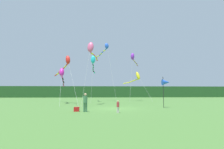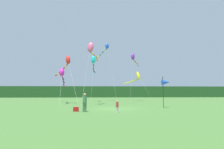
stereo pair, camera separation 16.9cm
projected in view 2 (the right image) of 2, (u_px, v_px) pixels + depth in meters
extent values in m
plane|color=#477533|center=(115.00, 109.00, 19.85)|extent=(120.00, 120.00, 0.00)
cube|color=#234C23|center=(105.00, 92.00, 64.75)|extent=(108.00, 3.57, 3.90)
cylinder|color=#3F724C|center=(84.00, 107.00, 16.46)|extent=(0.17, 0.17, 0.81)
cylinder|color=#3F724C|center=(86.00, 107.00, 16.47)|extent=(0.17, 0.17, 0.81)
cylinder|color=#3F724C|center=(85.00, 99.00, 16.54)|extent=(0.37, 0.37, 0.65)
sphere|color=tan|center=(85.00, 95.00, 16.58)|extent=(0.24, 0.24, 0.24)
cylinder|color=silver|center=(117.00, 110.00, 15.64)|extent=(0.11, 0.11, 0.52)
cylinder|color=silver|center=(118.00, 110.00, 15.65)|extent=(0.11, 0.11, 0.52)
cylinder|color=#B23338|center=(117.00, 105.00, 15.69)|extent=(0.24, 0.24, 0.41)
sphere|color=tan|center=(117.00, 101.00, 15.72)|extent=(0.15, 0.15, 0.15)
cube|color=red|center=(76.00, 109.00, 16.90)|extent=(0.48, 0.41, 0.41)
cylinder|color=black|center=(163.00, 92.00, 20.88)|extent=(0.06, 0.06, 3.60)
cone|color=blue|center=(166.00, 82.00, 21.01)|extent=(0.90, 0.70, 0.70)
cylinder|color=#B2B2B2|center=(86.00, 75.00, 23.83)|extent=(0.93, 3.09, 8.22)
ellipsoid|color=#E5598C|center=(91.00, 47.00, 25.78)|extent=(1.15, 1.21, 1.68)
cylinder|color=#E5598C|center=(91.00, 52.00, 25.95)|extent=(0.27, 0.55, 0.32)
cylinder|color=yellow|center=(92.00, 54.00, 26.39)|extent=(0.43, 0.53, 0.25)
cylinder|color=#E5598C|center=(94.00, 55.00, 26.81)|extent=(0.43, 0.57, 0.33)
cylinder|color=yellow|center=(95.00, 56.00, 27.25)|extent=(0.37, 0.54, 0.25)
cylinder|color=#E5598C|center=(96.00, 57.00, 27.70)|extent=(0.31, 0.55, 0.29)
cylinder|color=yellow|center=(97.00, 58.00, 28.17)|extent=(0.24, 0.54, 0.31)
cylinder|color=#E5598C|center=(97.00, 60.00, 28.63)|extent=(0.25, 0.56, 0.35)
cylinder|color=#B2B2B2|center=(112.00, 72.00, 34.93)|extent=(1.76, 3.42, 11.32)
ellipsoid|color=blue|center=(107.00, 46.00, 37.12)|extent=(1.13, 1.13, 1.33)
cylinder|color=blue|center=(106.00, 49.00, 37.40)|extent=(0.47, 0.80, 0.38)
cylinder|color=yellow|center=(105.00, 51.00, 38.03)|extent=(0.54, 0.78, 0.35)
cylinder|color=blue|center=(103.00, 52.00, 38.61)|extent=(0.61, 0.77, 0.42)
cylinder|color=yellow|center=(102.00, 54.00, 39.23)|extent=(0.39, 0.80, 0.36)
cylinder|color=blue|center=(100.00, 55.00, 39.88)|extent=(0.51, 0.78, 0.32)
cylinder|color=yellow|center=(99.00, 56.00, 40.45)|extent=(0.65, 0.74, 0.38)
cylinder|color=#B2B2B2|center=(132.00, 78.00, 34.70)|extent=(1.24, 3.27, 9.10)
ellipsoid|color=purple|center=(133.00, 56.00, 36.79)|extent=(1.12, 1.45, 1.62)
cylinder|color=purple|center=(133.00, 60.00, 36.97)|extent=(0.50, 0.60, 0.30)
cylinder|color=yellow|center=(134.00, 61.00, 37.45)|extent=(0.42, 0.62, 0.31)
cylinder|color=purple|center=(135.00, 62.00, 37.93)|extent=(0.49, 0.62, 0.36)
cylinder|color=yellow|center=(136.00, 63.00, 38.41)|extent=(0.45, 0.61, 0.29)
cylinder|color=purple|center=(137.00, 63.00, 38.88)|extent=(0.50, 0.60, 0.32)
cylinder|color=yellow|center=(137.00, 65.00, 39.37)|extent=(0.32, 0.64, 0.38)
cylinder|color=purple|center=(138.00, 65.00, 39.87)|extent=(0.47, 0.59, 0.26)
cylinder|color=#B2B2B2|center=(73.00, 81.00, 26.34)|extent=(2.32, 4.39, 6.96)
ellipsoid|color=red|center=(68.00, 60.00, 28.78)|extent=(1.25, 1.53, 1.72)
cylinder|color=red|center=(67.00, 64.00, 29.16)|extent=(0.58, 1.02, 0.34)
cylinder|color=yellow|center=(66.00, 66.00, 30.02)|extent=(0.60, 1.02, 0.39)
cylinder|color=red|center=(64.00, 68.00, 30.81)|extent=(0.81, 0.96, 0.52)
cylinder|color=yellow|center=(61.00, 71.00, 31.51)|extent=(0.82, 0.92, 0.41)
cylinder|color=red|center=(59.00, 72.00, 32.32)|extent=(0.47, 1.05, 0.38)
cylinder|color=yellow|center=(58.00, 74.00, 33.18)|extent=(0.70, 0.98, 0.36)
cylinder|color=red|center=(56.00, 75.00, 33.96)|extent=(0.76, 0.95, 0.38)
cylinder|color=#B2B2B2|center=(61.00, 88.00, 25.55)|extent=(0.83, 4.71, 4.91)
ellipsoid|color=#E026B2|center=(62.00, 72.00, 28.10)|extent=(0.98, 1.56, 1.66)
cylinder|color=#E026B2|center=(62.00, 77.00, 28.43)|extent=(0.23, 0.86, 0.44)
cylinder|color=black|center=(63.00, 79.00, 29.19)|extent=(0.25, 0.86, 0.44)
cylinder|color=#E026B2|center=(63.00, 80.00, 29.94)|extent=(0.38, 0.85, 0.33)
cylinder|color=black|center=(64.00, 82.00, 30.69)|extent=(0.20, 0.86, 0.46)
cylinder|color=#E026B2|center=(64.00, 83.00, 31.44)|extent=(0.43, 0.86, 0.38)
cylinder|color=black|center=(64.00, 84.00, 32.17)|extent=(0.36, 0.85, 0.31)
cylinder|color=#E026B2|center=(64.00, 85.00, 32.93)|extent=(0.26, 0.86, 0.42)
cylinder|color=#B2B2B2|center=(92.00, 80.00, 32.15)|extent=(0.25, 2.23, 7.91)
ellipsoid|color=#1EB7CC|center=(93.00, 59.00, 33.65)|extent=(0.92, 0.99, 1.66)
cylinder|color=#1EB7CC|center=(93.00, 63.00, 33.87)|extent=(0.29, 0.67, 0.34)
cylinder|color=black|center=(93.00, 65.00, 34.44)|extent=(0.26, 0.67, 0.36)
cylinder|color=#1EB7CC|center=(94.00, 66.00, 35.02)|extent=(0.22, 0.66, 0.38)
cylinder|color=black|center=(94.00, 67.00, 35.59)|extent=(0.27, 0.66, 0.33)
cylinder|color=#1EB7CC|center=(93.00, 68.00, 36.17)|extent=(0.25, 0.63, 0.26)
cylinder|color=black|center=(93.00, 69.00, 36.75)|extent=(0.20, 0.64, 0.32)
cylinder|color=#1EB7CC|center=(93.00, 70.00, 37.32)|extent=(0.25, 0.66, 0.36)
cylinder|color=black|center=(94.00, 71.00, 37.89)|extent=(0.40, 0.69, 0.37)
cylinder|color=#1EB7CC|center=(95.00, 72.00, 38.45)|extent=(0.34, 0.69, 0.39)
cylinder|color=#B2B2B2|center=(145.00, 88.00, 35.65)|extent=(2.25, 2.85, 5.22)
ellipsoid|color=yellow|center=(138.00, 76.00, 37.25)|extent=(1.34, 1.42, 1.88)
cylinder|color=yellow|center=(137.00, 79.00, 37.45)|extent=(0.58, 0.73, 0.33)
cylinder|color=yellow|center=(135.00, 80.00, 38.03)|extent=(0.50, 0.75, 0.31)
cylinder|color=yellow|center=(133.00, 81.00, 38.62)|extent=(0.55, 0.74, 0.32)
cylinder|color=yellow|center=(131.00, 82.00, 39.15)|extent=(0.62, 0.72, 0.40)
cylinder|color=yellow|center=(128.00, 83.00, 39.62)|extent=(0.68, 0.62, 0.27)
cylinder|color=yellow|center=(125.00, 83.00, 40.03)|extent=(0.69, 0.64, 0.32)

